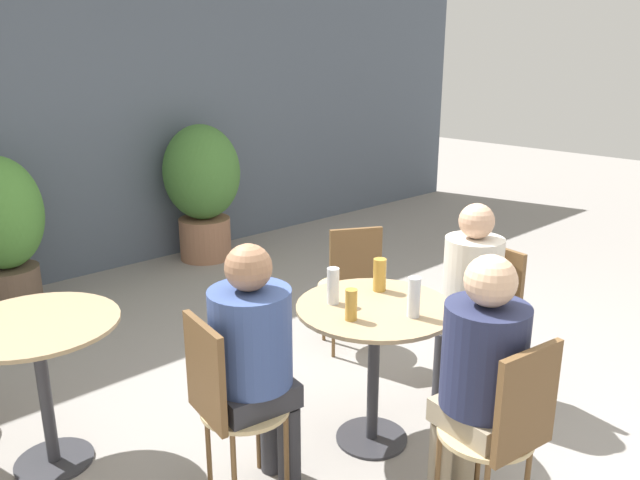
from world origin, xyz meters
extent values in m
plane|color=gray|center=(0.00, 0.00, 0.00)|extent=(20.00, 20.00, 0.00)
cube|color=#4C5666|center=(0.00, 3.73, 1.50)|extent=(10.00, 0.06, 3.00)
cylinder|color=#2D2D33|center=(-0.21, 0.21, 0.01)|extent=(0.38, 0.38, 0.01)
cylinder|color=#2D2D33|center=(-0.21, 0.21, 0.38)|extent=(0.06, 0.06, 0.72)
cylinder|color=#997F5B|center=(-0.21, 0.21, 0.75)|extent=(0.78, 0.78, 0.02)
cylinder|color=#2D2D33|center=(-1.51, 1.15, 0.01)|extent=(0.38, 0.38, 0.01)
cylinder|color=#2D2D33|center=(-1.51, 1.15, 0.38)|extent=(0.06, 0.06, 0.72)
cylinder|color=#997F5B|center=(-1.51, 1.15, 0.75)|extent=(0.76, 0.76, 0.02)
cylinder|color=tan|center=(-0.93, 0.32, 0.44)|extent=(0.40, 0.40, 0.02)
cylinder|color=brown|center=(-1.04, 0.46, 0.22)|extent=(0.02, 0.02, 0.43)
cylinder|color=brown|center=(-1.08, 0.21, 0.22)|extent=(0.02, 0.02, 0.43)
cylinder|color=brown|center=(-0.78, 0.43, 0.22)|extent=(0.02, 0.02, 0.43)
cylinder|color=brown|center=(-0.82, 0.17, 0.22)|extent=(0.02, 0.02, 0.43)
cube|color=brown|center=(-1.11, 0.34, 0.68)|extent=(0.08, 0.34, 0.45)
cylinder|color=tan|center=(-0.31, -0.52, 0.44)|extent=(0.40, 0.40, 0.02)
cylinder|color=brown|center=(-0.42, -0.37, 0.22)|extent=(0.02, 0.02, 0.43)
cylinder|color=brown|center=(-0.16, -0.41, 0.22)|extent=(0.02, 0.02, 0.43)
cube|color=brown|center=(-0.34, -0.69, 0.68)|extent=(0.34, 0.08, 0.45)
cylinder|color=tan|center=(0.52, 0.10, 0.44)|extent=(0.40, 0.40, 0.02)
cylinder|color=brown|center=(0.63, -0.05, 0.22)|extent=(0.02, 0.02, 0.43)
cylinder|color=brown|center=(0.67, 0.21, 0.22)|extent=(0.02, 0.02, 0.43)
cylinder|color=brown|center=(0.37, -0.01, 0.22)|extent=(0.02, 0.02, 0.43)
cylinder|color=brown|center=(0.41, 0.25, 0.22)|extent=(0.02, 0.02, 0.43)
cube|color=brown|center=(0.70, 0.08, 0.68)|extent=(0.08, 0.34, 0.45)
cylinder|color=tan|center=(0.47, 1.06, 0.44)|extent=(0.40, 0.40, 0.02)
cylinder|color=brown|center=(0.29, 1.01, 0.22)|extent=(0.02, 0.02, 0.43)
cylinder|color=brown|center=(0.52, 0.89, 0.22)|extent=(0.02, 0.02, 0.43)
cylinder|color=brown|center=(0.42, 1.24, 0.22)|extent=(0.02, 0.02, 0.43)
cylinder|color=brown|center=(0.65, 1.11, 0.22)|extent=(0.02, 0.02, 0.43)
cube|color=brown|center=(0.38, 0.91, 0.68)|extent=(0.31, 0.19, 0.45)
cylinder|color=#2D2D33|center=(-0.77, 0.21, 0.22)|extent=(0.11, 0.11, 0.43)
cylinder|color=#2D2D33|center=(-0.74, 0.37, 0.22)|extent=(0.11, 0.11, 0.43)
cube|color=#2D2D33|center=(-0.89, 0.31, 0.51)|extent=(0.38, 0.35, 0.11)
cylinder|color=#384C84|center=(-0.89, 0.31, 0.78)|extent=(0.36, 0.36, 0.43)
sphere|color=#9E7051|center=(-0.89, 0.31, 1.10)|extent=(0.20, 0.20, 0.20)
cylinder|color=gray|center=(-0.21, -0.36, 0.22)|extent=(0.10, 0.10, 0.43)
cylinder|color=gray|center=(-0.36, -0.34, 0.22)|extent=(0.10, 0.10, 0.43)
cube|color=gray|center=(-0.31, -0.48, 0.50)|extent=(0.34, 0.37, 0.10)
cylinder|color=#232847|center=(-0.31, -0.48, 0.78)|extent=(0.34, 0.34, 0.44)
sphere|color=#DBAD89|center=(-0.31, -0.48, 1.10)|extent=(0.21, 0.21, 0.21)
cylinder|color=#2D2D33|center=(0.37, 0.20, 0.22)|extent=(0.10, 0.10, 0.43)
cylinder|color=#2D2D33|center=(0.35, 0.05, 0.22)|extent=(0.10, 0.10, 0.43)
cube|color=#2D2D33|center=(0.48, 0.11, 0.50)|extent=(0.34, 0.32, 0.10)
cylinder|color=beige|center=(0.48, 0.11, 0.77)|extent=(0.32, 0.32, 0.44)
sphere|color=tan|center=(0.48, 0.11, 1.09)|extent=(0.19, 0.19, 0.19)
cylinder|color=#B28433|center=(-0.04, 0.33, 0.85)|extent=(0.07, 0.07, 0.17)
cylinder|color=silver|center=(-0.34, 0.37, 0.85)|extent=(0.06, 0.06, 0.18)
cylinder|color=#B28433|center=(-0.41, 0.17, 0.83)|extent=(0.06, 0.06, 0.15)
cylinder|color=silver|center=(-0.17, 0.00, 0.86)|extent=(0.06, 0.06, 0.19)
cylinder|color=brown|center=(-1.01, 3.29, 0.18)|extent=(0.43, 0.43, 0.36)
ellipsoid|color=#4C8938|center=(-1.01, 3.29, 0.79)|extent=(0.61, 0.61, 0.87)
cylinder|color=#93664C|center=(0.83, 3.38, 0.20)|extent=(0.50, 0.50, 0.41)
ellipsoid|color=#427533|center=(0.83, 3.38, 0.86)|extent=(0.73, 0.73, 0.91)
camera|label=1|loc=(-2.34, -1.69, 1.96)|focal=35.00mm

